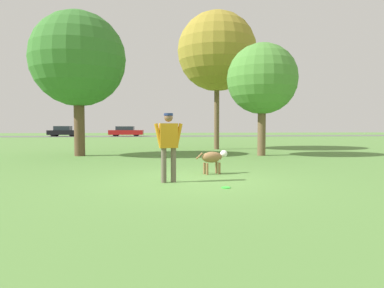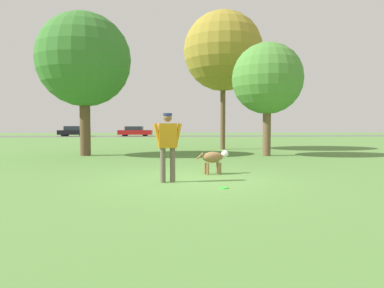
% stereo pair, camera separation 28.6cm
% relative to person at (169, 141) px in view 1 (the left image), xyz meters
% --- Properties ---
extents(ground_plane, '(120.00, 120.00, 0.00)m').
position_rel_person_xyz_m(ground_plane, '(0.59, 0.23, -1.00)').
color(ground_plane, '#56843D').
extents(far_road_strip, '(120.00, 6.00, 0.01)m').
position_rel_person_xyz_m(far_road_strip, '(0.59, 38.07, -1.00)').
color(far_road_strip, '#5B5B59').
rests_on(far_road_strip, ground_plane).
extents(person, '(0.71, 0.28, 1.69)m').
position_rel_person_xyz_m(person, '(0.00, 0.00, 0.00)').
color(person, '#665B4C').
rests_on(person, ground_plane).
extents(dog, '(0.99, 0.50, 0.67)m').
position_rel_person_xyz_m(dog, '(1.33, 1.34, -0.54)').
color(dog, olive).
rests_on(dog, ground_plane).
extents(frisbee, '(0.21, 0.21, 0.02)m').
position_rel_person_xyz_m(frisbee, '(1.24, -0.89, -0.99)').
color(frisbee, '#33D838').
rests_on(frisbee, ground_plane).
extents(tree_near_left, '(4.28, 4.28, 6.55)m').
position_rel_person_xyz_m(tree_near_left, '(-3.83, 7.86, 3.39)').
color(tree_near_left, brown).
rests_on(tree_near_left, ground_plane).
extents(tree_near_right, '(3.25, 3.25, 5.18)m').
position_rel_person_xyz_m(tree_near_right, '(4.56, 7.18, 2.53)').
color(tree_near_right, brown).
rests_on(tree_near_right, ground_plane).
extents(tree_mid_center, '(4.60, 4.60, 8.02)m').
position_rel_person_xyz_m(tree_mid_center, '(3.23, 11.63, 4.71)').
color(tree_mid_center, brown).
rests_on(tree_mid_center, ground_plane).
extents(parked_car_black, '(3.95, 1.81, 1.36)m').
position_rel_person_xyz_m(parked_car_black, '(-12.47, 38.00, -0.34)').
color(parked_car_black, black).
rests_on(parked_car_black, ground_plane).
extents(parked_car_red, '(4.54, 1.91, 1.33)m').
position_rel_person_xyz_m(parked_car_red, '(-4.40, 37.83, -0.35)').
color(parked_car_red, red).
rests_on(parked_car_red, ground_plane).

